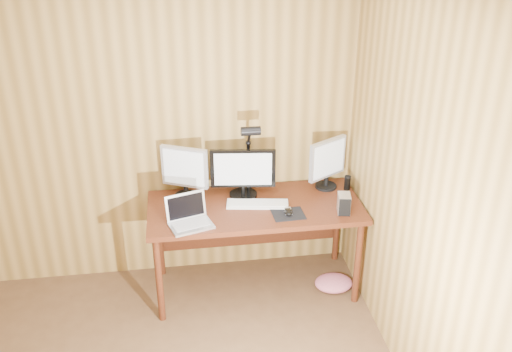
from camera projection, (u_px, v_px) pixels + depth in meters
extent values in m
plane|color=silver|center=(52.00, 7.00, 1.93)|extent=(4.00, 4.00, 0.00)
plane|color=olive|center=(125.00, 132.00, 4.26)|extent=(4.00, 0.00, 4.00)
plane|color=olive|center=(474.00, 267.00, 2.71)|extent=(0.00, 4.00, 4.00)
cube|color=#4A1F0F|center=(255.00, 208.00, 4.28)|extent=(1.60, 0.70, 0.04)
cube|color=#4A1F0F|center=(250.00, 218.00, 4.69)|extent=(1.48, 0.02, 0.51)
cylinder|color=#4A1F0F|center=(159.00, 280.00, 4.10)|extent=(0.05, 0.05, 0.71)
cylinder|color=#4A1F0F|center=(160.00, 237.00, 4.61)|extent=(0.05, 0.05, 0.71)
cylinder|color=#4A1F0F|center=(358.00, 263.00, 4.29)|extent=(0.05, 0.05, 0.71)
cylinder|color=#4A1F0F|center=(337.00, 223.00, 4.80)|extent=(0.05, 0.05, 0.71)
cylinder|color=black|center=(243.00, 195.00, 4.41)|extent=(0.21, 0.21, 0.02)
cylinder|color=black|center=(243.00, 190.00, 4.39)|extent=(0.03, 0.03, 0.06)
cube|color=black|center=(243.00, 168.00, 4.31)|extent=(0.49, 0.09, 0.30)
cube|color=silver|center=(243.00, 169.00, 4.29)|extent=(0.43, 0.06, 0.26)
cylinder|color=black|center=(186.00, 196.00, 4.39)|extent=(0.17, 0.17, 0.02)
cylinder|color=black|center=(186.00, 190.00, 4.37)|extent=(0.03, 0.03, 0.08)
cube|color=#B9B8BD|center=(184.00, 167.00, 4.28)|extent=(0.35, 0.19, 0.32)
cube|color=silver|center=(183.00, 168.00, 4.26)|extent=(0.29, 0.14, 0.27)
cylinder|color=black|center=(326.00, 186.00, 4.53)|extent=(0.17, 0.17, 0.02)
cylinder|color=black|center=(326.00, 181.00, 4.51)|extent=(0.03, 0.03, 0.08)
cube|color=#B9B8BD|center=(327.00, 158.00, 4.43)|extent=(0.33, 0.21, 0.31)
cube|color=silver|center=(329.00, 159.00, 4.41)|extent=(0.27, 0.16, 0.27)
cube|color=silver|center=(191.00, 225.00, 4.00)|extent=(0.34, 0.28, 0.02)
cube|color=silver|center=(186.00, 206.00, 4.04)|extent=(0.29, 0.13, 0.19)
cube|color=black|center=(186.00, 206.00, 4.04)|extent=(0.25, 0.10, 0.16)
cube|color=#B2B2B7|center=(191.00, 224.00, 4.00)|extent=(0.27, 0.19, 0.00)
cube|color=silver|center=(257.00, 204.00, 4.27)|extent=(0.48, 0.21, 0.02)
cube|color=white|center=(257.00, 203.00, 4.27)|extent=(0.44, 0.18, 0.00)
cube|color=black|center=(288.00, 214.00, 4.15)|extent=(0.24, 0.20, 0.00)
ellipsoid|color=black|center=(288.00, 212.00, 4.14)|extent=(0.08, 0.11, 0.04)
cube|color=silver|center=(344.00, 203.00, 4.15)|extent=(0.11, 0.14, 0.14)
cube|color=black|center=(345.00, 208.00, 4.10)|extent=(0.08, 0.02, 0.14)
cube|color=silver|center=(288.00, 211.00, 4.18)|extent=(0.06, 0.11, 0.01)
cube|color=black|center=(288.00, 210.00, 4.18)|extent=(0.04, 0.06, 0.00)
cylinder|color=black|center=(347.00, 183.00, 4.48)|extent=(0.05, 0.05, 0.12)
cube|color=black|center=(249.00, 190.00, 4.51)|extent=(0.05, 0.06, 0.06)
cylinder|color=black|center=(248.00, 167.00, 4.42)|extent=(0.03, 0.03, 0.40)
sphere|color=black|center=(248.00, 143.00, 4.33)|extent=(0.04, 0.04, 0.04)
cylinder|color=black|center=(249.00, 137.00, 4.24)|extent=(0.02, 0.14, 0.17)
cylinder|color=black|center=(251.00, 131.00, 4.13)|extent=(0.14, 0.07, 0.07)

